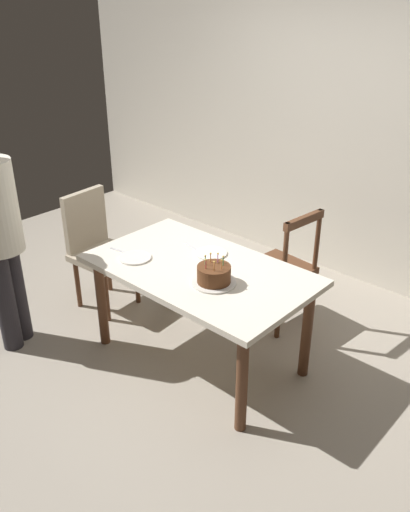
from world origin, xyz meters
name	(u,v)px	position (x,y,z in m)	size (l,w,h in m)	color
ground	(200,357)	(0.00, 0.00, 0.00)	(6.40, 6.40, 0.00)	#9E9384
back_wall	(349,130)	(0.00, 1.85, 1.30)	(6.40, 0.10, 2.60)	silver
dining_table	(199,280)	(0.00, 0.00, 0.63)	(1.49, 0.88, 0.73)	silver
birthday_cake	(214,275)	(0.21, -0.09, 0.78)	(0.28, 0.28, 0.18)	silver
plate_near_celebrant	(135,258)	(-0.41, -0.20, 0.73)	(0.22, 0.22, 0.01)	white
plate_far_side	(211,253)	(-0.07, 0.20, 0.73)	(0.22, 0.22, 0.01)	white
fork_near_celebrant	(120,251)	(-0.57, -0.20, 0.73)	(0.18, 0.02, 0.01)	silver
fork_far_side	(193,247)	(-0.23, 0.18, 0.73)	(0.18, 0.02, 0.01)	silver
chair_spindle_back	(281,270)	(0.14, 0.76, 0.46)	(0.48, 0.48, 0.95)	#56331E
chair_upholstered	(96,244)	(-1.13, 0.01, 0.53)	(0.48, 0.47, 0.95)	tan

